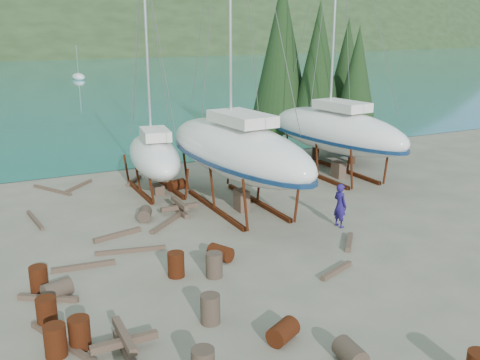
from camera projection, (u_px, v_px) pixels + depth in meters
name	position (u px, v px, depth m)	size (l,w,h in m)	color
ground	(217.00, 265.00, 19.37)	(600.00, 600.00, 0.00)	#5F5B4B
far_house_right	(77.00, 45.00, 194.89)	(6.60, 5.60, 5.60)	beige
cypress_near_right	(318.00, 70.00, 33.54)	(3.60, 3.60, 10.00)	black
cypress_mid_right	(357.00, 86.00, 32.71)	(3.06, 3.06, 8.50)	black
cypress_back_left	(282.00, 55.00, 34.38)	(4.14, 4.14, 11.50)	black
cypress_far_right	(346.00, 76.00, 35.86)	(3.24, 3.24, 9.00)	black
moored_boat_mid	(79.00, 77.00, 92.36)	(2.00, 5.00, 6.05)	white
large_sailboat_near	(236.00, 149.00, 24.90)	(4.22, 11.50, 17.74)	white
large_sailboat_far	(335.00, 130.00, 30.55)	(4.28, 10.75, 16.55)	white
small_sailboat_shore	(154.00, 155.00, 27.60)	(3.47, 7.77, 11.99)	white
worker	(340.00, 205.00, 22.90)	(0.70, 0.46, 1.92)	navy
drum_0	(55.00, 341.00, 13.85)	(0.58, 0.58, 0.88)	#5A280F
drum_1	(350.00, 353.00, 13.56)	(0.58, 0.58, 0.88)	#2D2823
drum_4	(177.00, 185.00, 28.32)	(0.58, 0.58, 0.88)	#5A280F
drum_5	(214.00, 265.00, 18.31)	(0.58, 0.58, 0.88)	#2D2823
drum_6	(221.00, 253.00, 19.69)	(0.58, 0.58, 0.88)	#5A280F
drum_8	(39.00, 279.00, 17.27)	(0.58, 0.58, 0.88)	#5A280F
drum_10	(47.00, 312.00, 15.25)	(0.58, 0.58, 0.88)	#5A280F
drum_11	(145.00, 214.00, 23.86)	(0.58, 0.58, 0.88)	#2D2823
drum_12	(283.00, 332.00, 14.53)	(0.58, 0.58, 0.88)	#5A280F
drum_13	(80.00, 333.00, 14.20)	(0.58, 0.58, 0.88)	#5A280F
drum_14	(176.00, 265.00, 18.35)	(0.58, 0.58, 0.88)	#5A280F
drum_15	(57.00, 289.00, 16.91)	(0.58, 0.58, 0.88)	#2D2823
drum_17	(210.00, 309.00, 15.43)	(0.58, 0.58, 0.88)	#2D2823
timber_0	(52.00, 190.00, 28.19)	(0.14, 2.95, 0.14)	brown
timber_1	(349.00, 242.00, 21.19)	(0.19, 1.72, 0.19)	brown
timber_3	(63.00, 343.00, 14.41)	(0.15, 2.99, 0.15)	brown
timber_4	(84.00, 266.00, 19.05)	(0.17, 2.22, 0.17)	brown
timber_6	(134.00, 181.00, 29.82)	(0.19, 1.82, 0.19)	brown
timber_7	(336.00, 271.00, 18.70)	(0.17, 1.74, 0.17)	brown
timber_8	(118.00, 235.00, 21.96)	(0.19, 2.12, 0.19)	brown
timber_9	(79.00, 186.00, 28.88)	(0.15, 2.33, 0.15)	brown
timber_10	(169.00, 222.00, 23.51)	(0.16, 2.89, 0.16)	brown
timber_11	(131.00, 250.00, 20.44)	(0.15, 2.66, 0.15)	brown
timber_12	(48.00, 298.00, 16.78)	(0.17, 1.96, 0.17)	brown
timber_15	(35.00, 220.00, 23.72)	(0.15, 2.69, 0.15)	brown
timber_pile_fore	(124.00, 342.00, 14.04)	(1.80, 1.80, 0.60)	brown
timber_pile_aft	(180.00, 207.00, 24.73)	(1.80, 1.80, 0.60)	brown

